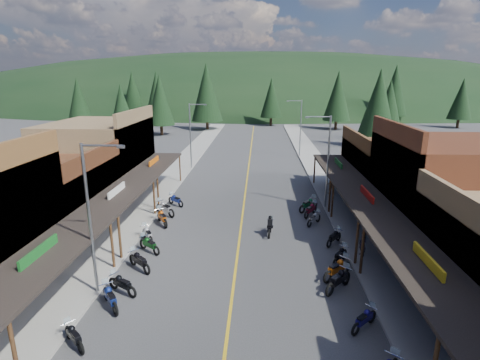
# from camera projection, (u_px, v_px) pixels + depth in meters

# --- Properties ---
(ground) EXTENTS (220.00, 220.00, 0.00)m
(ground) POSITION_uv_depth(u_px,v_px,m) (238.00, 247.00, 25.15)
(ground) COLOR #38383A
(ground) RESTS_ON ground
(centerline) EXTENTS (0.15, 90.00, 0.01)m
(centerline) POSITION_uv_depth(u_px,v_px,m) (248.00, 173.00, 44.41)
(centerline) COLOR gold
(centerline) RESTS_ON ground
(sidewalk_west) EXTENTS (3.40, 94.00, 0.15)m
(sidewalk_west) POSITION_uv_depth(u_px,v_px,m) (175.00, 172.00, 44.82)
(sidewalk_west) COLOR gray
(sidewalk_west) RESTS_ON ground
(sidewalk_east) EXTENTS (3.40, 94.00, 0.15)m
(sidewalk_east) POSITION_uv_depth(u_px,v_px,m) (322.00, 174.00, 43.96)
(sidewalk_east) COLOR gray
(sidewalk_east) RESTS_ON ground
(shop_west_2) EXTENTS (10.90, 9.00, 6.20)m
(shop_west_2) POSITION_uv_depth(u_px,v_px,m) (48.00, 200.00, 26.80)
(shop_west_2) COLOR #3F2111
(shop_west_2) RESTS_ON ground
(shop_west_3) EXTENTS (10.90, 10.20, 8.20)m
(shop_west_3) POSITION_uv_depth(u_px,v_px,m) (101.00, 158.00, 35.78)
(shop_west_3) COLOR brown
(shop_west_3) RESTS_ON ground
(shop_east_2) EXTENTS (10.90, 9.00, 8.20)m
(shop_east_2) POSITION_uv_depth(u_px,v_px,m) (444.00, 192.00, 25.17)
(shop_east_2) COLOR #562B19
(shop_east_2) RESTS_ON ground
(shop_east_3) EXTENTS (10.90, 10.20, 6.20)m
(shop_east_3) POSITION_uv_depth(u_px,v_px,m) (393.00, 172.00, 34.68)
(shop_east_3) COLOR #4C2D16
(shop_east_3) RESTS_ON ground
(streetlight_0) EXTENTS (2.16, 0.18, 8.00)m
(streetlight_0) POSITION_uv_depth(u_px,v_px,m) (92.00, 214.00, 18.54)
(streetlight_0) COLOR gray
(streetlight_0) RESTS_ON ground
(streetlight_1) EXTENTS (2.16, 0.18, 8.00)m
(streetlight_1) POSITION_uv_depth(u_px,v_px,m) (191.00, 133.00, 45.50)
(streetlight_1) COLOR gray
(streetlight_1) RESTS_ON ground
(streetlight_2) EXTENTS (2.16, 0.18, 8.00)m
(streetlight_2) POSITION_uv_depth(u_px,v_px,m) (326.00, 158.00, 31.33)
(streetlight_2) COLOR gray
(streetlight_2) RESTS_ON ground
(streetlight_3) EXTENTS (2.16, 0.18, 8.00)m
(streetlight_3) POSITION_uv_depth(u_px,v_px,m) (300.00, 126.00, 52.52)
(streetlight_3) COLOR gray
(streetlight_3) RESTS_ON ground
(ridge_hill) EXTENTS (310.00, 140.00, 60.00)m
(ridge_hill) POSITION_uv_depth(u_px,v_px,m) (256.00, 105.00, 155.17)
(ridge_hill) COLOR black
(ridge_hill) RESTS_ON ground
(pine_0) EXTENTS (5.04, 5.04, 11.00)m
(pine_0) POSITION_uv_depth(u_px,v_px,m) (78.00, 98.00, 85.13)
(pine_0) COLOR black
(pine_0) RESTS_ON ground
(pine_1) EXTENTS (5.88, 5.88, 12.50)m
(pine_1) POSITION_uv_depth(u_px,v_px,m) (157.00, 93.00, 91.84)
(pine_1) COLOR black
(pine_1) RESTS_ON ground
(pine_2) EXTENTS (6.72, 6.72, 14.00)m
(pine_2) POSITION_uv_depth(u_px,v_px,m) (207.00, 92.00, 79.39)
(pine_2) COLOR black
(pine_2) RESTS_ON ground
(pine_3) EXTENTS (5.04, 5.04, 11.00)m
(pine_3) POSITION_uv_depth(u_px,v_px,m) (271.00, 98.00, 86.80)
(pine_3) COLOR black
(pine_3) RESTS_ON ground
(pine_4) EXTENTS (5.88, 5.88, 12.50)m
(pine_4) POSITION_uv_depth(u_px,v_px,m) (338.00, 96.00, 80.13)
(pine_4) COLOR black
(pine_4) RESTS_ON ground
(pine_5) EXTENTS (6.72, 6.72, 14.00)m
(pine_5) POSITION_uv_depth(u_px,v_px,m) (395.00, 90.00, 90.69)
(pine_5) COLOR black
(pine_5) RESTS_ON ground
(pine_6) EXTENTS (5.04, 5.04, 11.00)m
(pine_6) POSITION_uv_depth(u_px,v_px,m) (462.00, 99.00, 82.79)
(pine_6) COLOR black
(pine_6) RESTS_ON ground
(pine_7) EXTENTS (5.88, 5.88, 12.50)m
(pine_7) POSITION_uv_depth(u_px,v_px,m) (133.00, 92.00, 98.02)
(pine_7) COLOR black
(pine_7) RESTS_ON ground
(pine_8) EXTENTS (4.48, 4.48, 10.00)m
(pine_8) POSITION_uv_depth(u_px,v_px,m) (122.00, 108.00, 63.18)
(pine_8) COLOR black
(pine_8) RESTS_ON ground
(pine_9) EXTENTS (4.93, 4.93, 10.80)m
(pine_9) POSITION_uv_depth(u_px,v_px,m) (389.00, 105.00, 65.61)
(pine_9) COLOR black
(pine_9) RESTS_ON ground
(pine_10) EXTENTS (5.38, 5.38, 11.60)m
(pine_10) POSITION_uv_depth(u_px,v_px,m) (160.00, 100.00, 72.40)
(pine_10) COLOR black
(pine_10) RESTS_ON ground
(pine_11) EXTENTS (5.82, 5.82, 12.40)m
(pine_11) POSITION_uv_depth(u_px,v_px,m) (378.00, 103.00, 58.85)
(pine_11) COLOR black
(pine_11) RESTS_ON ground
(bike_west_3) EXTENTS (1.79, 1.72, 1.06)m
(bike_west_3) POSITION_uv_depth(u_px,v_px,m) (74.00, 335.00, 15.70)
(bike_west_3) COLOR black
(bike_west_3) RESTS_ON ground
(bike_west_4) EXTENTS (1.90, 2.17, 1.24)m
(bike_west_4) POSITION_uv_depth(u_px,v_px,m) (110.00, 297.00, 18.32)
(bike_west_4) COLOR navy
(bike_west_4) RESTS_ON ground
(bike_west_5) EXTENTS (2.13, 1.67, 1.18)m
(bike_west_5) POSITION_uv_depth(u_px,v_px,m) (122.00, 283.00, 19.56)
(bike_west_5) COLOR black
(bike_west_5) RESTS_ON ground
(bike_west_6) EXTENTS (2.11, 2.02, 1.25)m
(bike_west_6) POSITION_uv_depth(u_px,v_px,m) (139.00, 260.00, 21.96)
(bike_west_6) COLOR black
(bike_west_6) RESTS_ON ground
(bike_west_7) EXTENTS (2.01, 1.78, 1.16)m
(bike_west_7) POSITION_uv_depth(u_px,v_px,m) (149.00, 244.00, 24.23)
(bike_west_7) COLOR #0D4213
(bike_west_7) RESTS_ON ground
(bike_west_8) EXTENTS (1.69, 2.06, 1.16)m
(bike_west_8) POSITION_uv_depth(u_px,v_px,m) (148.00, 234.00, 25.84)
(bike_west_8) COLOR #B0AFB5
(bike_west_8) RESTS_ON ground
(bike_west_9) EXTENTS (1.82, 2.34, 1.30)m
(bike_west_9) POSITION_uv_depth(u_px,v_px,m) (162.00, 217.00, 28.76)
(bike_west_9) COLOR #C6520E
(bike_west_9) RESTS_ON ground
(bike_west_10) EXTENTS (2.30, 2.08, 1.33)m
(bike_west_10) POSITION_uv_depth(u_px,v_px,m) (165.00, 208.00, 30.70)
(bike_west_10) COLOR gray
(bike_west_10) RESTS_ON ground
(bike_west_11) EXTENTS (1.93, 1.76, 1.12)m
(bike_west_11) POSITION_uv_depth(u_px,v_px,m) (176.00, 199.00, 33.11)
(bike_west_11) COLOR navy
(bike_west_11) RESTS_ON ground
(bike_east_4) EXTENTS (1.79, 1.77, 1.08)m
(bike_east_4) POSITION_uv_depth(u_px,v_px,m) (364.00, 319.00, 16.79)
(bike_east_4) COLOR navy
(bike_east_4) RESTS_ON ground
(bike_east_5) EXTENTS (2.10, 2.21, 1.31)m
(bike_east_5) POSITION_uv_depth(u_px,v_px,m) (338.00, 279.00, 19.85)
(bike_east_5) COLOR black
(bike_east_5) RESTS_ON ground
(bike_east_6) EXTENTS (2.21, 2.10, 1.31)m
(bike_east_6) POSITION_uv_depth(u_px,v_px,m) (337.00, 268.00, 21.02)
(bike_east_6) COLOR #C8570E
(bike_east_6) RESTS_ON ground
(bike_east_7) EXTENTS (1.64, 2.01, 1.13)m
(bike_east_7) POSITION_uv_depth(u_px,v_px,m) (340.00, 255.00, 22.75)
(bike_east_7) COLOR black
(bike_east_7) RESTS_ON ground
(bike_east_8) EXTENTS (1.69, 1.94, 1.11)m
(bike_east_8) POSITION_uv_depth(u_px,v_px,m) (334.00, 237.00, 25.36)
(bike_east_8) COLOR black
(bike_east_8) RESTS_ON ground
(bike_east_9) EXTENTS (1.66, 1.93, 1.10)m
(bike_east_9) POSITION_uv_depth(u_px,v_px,m) (314.00, 218.00, 28.78)
(bike_east_9) COLOR gray
(bike_east_9) RESTS_ON ground
(bike_east_10) EXTENTS (1.74, 2.19, 1.22)m
(bike_east_10) POSITION_uv_depth(u_px,v_px,m) (311.00, 209.00, 30.55)
(bike_east_10) COLOR maroon
(bike_east_10) RESTS_ON ground
(bike_east_11) EXTENTS (2.15, 2.13, 1.30)m
(bike_east_11) POSITION_uv_depth(u_px,v_px,m) (308.00, 204.00, 31.66)
(bike_east_11) COLOR #0C3F23
(bike_east_11) RESTS_ON ground
(rider_on_bike) EXTENTS (0.86, 2.07, 1.54)m
(rider_on_bike) POSITION_uv_depth(u_px,v_px,m) (270.00, 227.00, 26.93)
(rider_on_bike) COLOR black
(rider_on_bike) RESTS_ON ground
(pedestrian_east_a) EXTENTS (0.59, 0.69, 1.59)m
(pedestrian_east_a) POSITION_uv_depth(u_px,v_px,m) (363.00, 244.00, 23.40)
(pedestrian_east_a) COLOR black
(pedestrian_east_a) RESTS_ON sidewalk_east
(pedestrian_east_b) EXTENTS (0.96, 0.64, 1.83)m
(pedestrian_east_b) POSITION_uv_depth(u_px,v_px,m) (330.00, 184.00, 36.04)
(pedestrian_east_b) COLOR #4F4131
(pedestrian_east_b) RESTS_ON sidewalk_east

